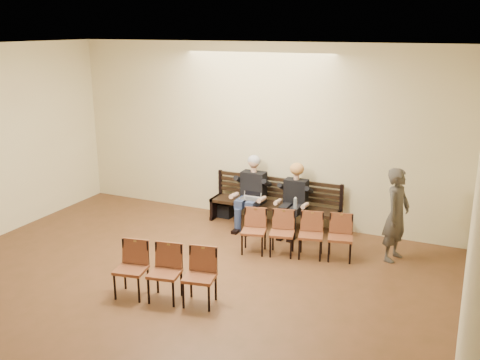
# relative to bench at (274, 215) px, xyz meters

# --- Properties ---
(ground) EXTENTS (10.00, 10.00, 0.00)m
(ground) POSITION_rel_bench_xyz_m (-0.50, -4.65, -0.23)
(ground) COLOR brown
(ground) RESTS_ON ground
(room_walls) EXTENTS (8.02, 10.01, 3.51)m
(room_walls) POSITION_rel_bench_xyz_m (-0.50, -3.86, 2.31)
(room_walls) COLOR beige
(room_walls) RESTS_ON ground
(bench) EXTENTS (2.60, 0.90, 0.45)m
(bench) POSITION_rel_bench_xyz_m (0.00, 0.00, 0.00)
(bench) COLOR black
(bench) RESTS_ON ground
(seated_man) EXTENTS (0.58, 0.80, 1.39)m
(seated_man) POSITION_rel_bench_xyz_m (-0.42, -0.12, 0.47)
(seated_man) COLOR black
(seated_man) RESTS_ON ground
(seated_woman) EXTENTS (0.53, 0.74, 1.24)m
(seated_woman) POSITION_rel_bench_xyz_m (0.45, -0.12, 0.39)
(seated_woman) COLOR black
(seated_woman) RESTS_ON ground
(laptop) EXTENTS (0.38, 0.31, 0.26)m
(laptop) POSITION_rel_bench_xyz_m (-0.38, -0.30, 0.36)
(laptop) COLOR silver
(laptop) RESTS_ON bench
(water_bottle) EXTENTS (0.07, 0.07, 0.21)m
(water_bottle) POSITION_rel_bench_xyz_m (0.57, -0.41, 0.33)
(water_bottle) COLOR silver
(water_bottle) RESTS_ON bench
(bag) EXTENTS (0.38, 0.27, 0.27)m
(bag) POSITION_rel_bench_xyz_m (-1.13, 0.10, -0.09)
(bag) COLOR black
(bag) RESTS_ON ground
(passerby) EXTENTS (0.59, 0.75, 1.81)m
(passerby) POSITION_rel_bench_xyz_m (2.38, -0.60, 0.68)
(passerby) COLOR #3A362F
(passerby) RESTS_ON ground
(chair_row_front) EXTENTS (1.91, 0.82, 0.77)m
(chair_row_front) POSITION_rel_bench_xyz_m (0.84, -1.15, 0.16)
(chair_row_front) COLOR brown
(chair_row_front) RESTS_ON ground
(chair_row_back) EXTENTS (1.51, 0.70, 0.81)m
(chair_row_back) POSITION_rel_bench_xyz_m (-0.37, -3.37, 0.18)
(chair_row_back) COLOR brown
(chair_row_back) RESTS_ON ground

